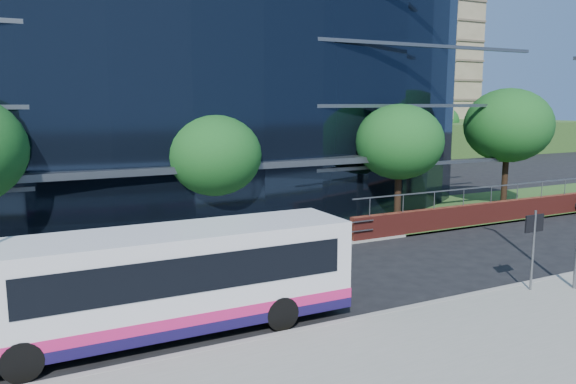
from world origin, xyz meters
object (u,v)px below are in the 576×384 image
tree_far_b (214,156)px  city_bus (164,281)px  tree_far_c (399,142)px  tree_dist_f (442,121)px  street_sign (534,233)px  tree_far_d (508,126)px  tree_dist_e (348,121)px

tree_far_b → city_bus: (-4.70, -8.77, -2.61)m
tree_far_c → tree_dist_f: 46.67m
street_sign → city_bus: size_ratio=0.25×
street_sign → tree_far_c: (2.50, 10.59, 2.39)m
tree_far_c → tree_dist_f: tree_far_c is taller
tree_far_b → tree_far_d: (19.00, 0.50, 0.98)m
street_sign → tree_far_c: 11.14m
tree_far_c → tree_far_d: tree_far_d is taller
tree_far_b → tree_dist_f: same height
tree_far_c → tree_far_d: (9.00, 1.00, 0.65)m
tree_dist_f → city_bus: (-47.70, -41.27, -2.61)m
tree_far_b → tree_dist_e: bearing=48.5°
tree_far_b → tree_far_c: tree_far_c is taller
tree_far_b → tree_far_d: bearing=1.5°
tree_far_b → tree_dist_e: tree_dist_e is taller
street_sign → tree_dist_f: size_ratio=0.46×
street_sign → tree_far_d: (11.50, 11.59, 3.04)m
tree_dist_e → tree_dist_f: 16.13m
tree_far_c → tree_far_d: bearing=6.3°
street_sign → tree_far_b: bearing=124.1°
tree_far_d → tree_dist_f: 40.01m
tree_dist_e → tree_far_d: bearing=-104.9°
city_bus → tree_dist_e: bearing=51.5°
tree_far_d → tree_dist_f: tree_far_d is taller
tree_far_d → tree_dist_f: bearing=53.1°
tree_dist_f → city_bus: 63.13m
tree_dist_e → tree_dist_f: tree_dist_e is taller
tree_far_b → tree_dist_f: (43.00, 32.50, 0.00)m
tree_far_b → street_sign: bearing=-55.9°
tree_far_d → city_bus: 25.70m
street_sign → tree_far_d: size_ratio=0.38×
tree_far_b → tree_far_d: tree_far_d is taller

